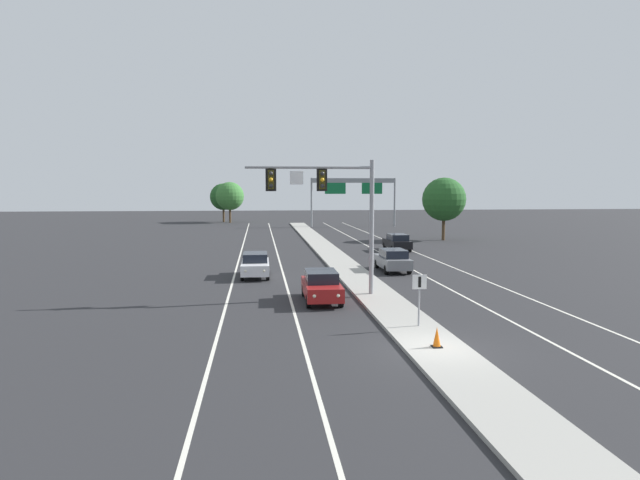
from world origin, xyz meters
The scene contains 17 objects.
ground_plane centered at (0.00, 0.00, 0.00)m, with size 260.00×260.00×0.00m, color #28282B.
median_island centered at (0.00, 18.00, 0.07)m, with size 2.40×110.00×0.15m, color #9E9B93.
lane_stripe_oncoming_center centered at (-4.70, 25.00, 0.00)m, with size 0.14×100.00×0.01m, color silver.
lane_stripe_receding_center centered at (4.70, 25.00, 0.00)m, with size 0.14×100.00×0.01m, color silver.
edge_stripe_left centered at (-8.00, 25.00, 0.00)m, with size 0.14×100.00×0.01m, color silver.
edge_stripe_right centered at (8.00, 25.00, 0.00)m, with size 0.14×100.00×0.01m, color silver.
overhead_signal_mast centered at (-2.45, 10.17, 5.31)m, with size 6.85×0.44×7.20m.
median_sign_post centered at (0.25, 3.00, 1.59)m, with size 0.60×0.10×2.20m.
car_oncoming_red centered at (-3.13, 9.15, 0.82)m, with size 1.85×4.48×1.58m.
car_oncoming_white centered at (-6.59, 17.59, 0.82)m, with size 1.84×4.48×1.58m.
car_receding_grey centered at (3.07, 18.96, 0.82)m, with size 1.82×4.47×1.58m.
car_receding_black centered at (6.64, 31.70, 0.82)m, with size 1.88×4.49×1.58m.
traffic_cone_median_nose centered at (0.00, -0.07, 0.51)m, with size 0.36×0.36×0.74m.
highway_sign_gantry centered at (8.20, 64.95, 6.16)m, with size 13.28×0.42×7.50m.
tree_far_left_b centered at (-11.26, 76.80, 4.57)m, with size 4.84×4.84×7.00m.
tree_far_right_b centered at (14.51, 41.48, 4.64)m, with size 4.91×4.91×7.10m.
tree_far_left_a centered at (-12.52, 79.32, 4.42)m, with size 4.68×4.68×6.77m.
Camera 1 is at (-6.31, -18.79, 5.82)m, focal length 30.85 mm.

